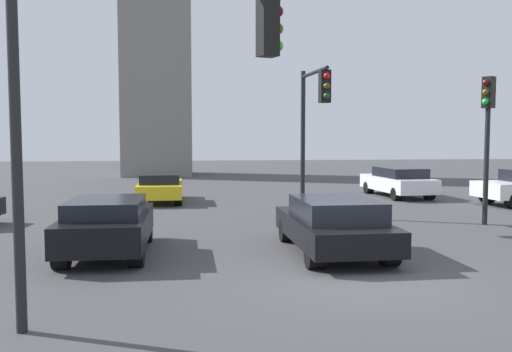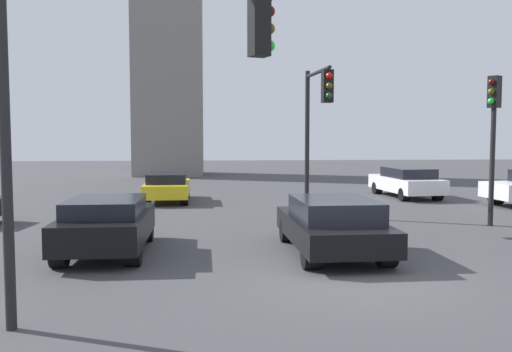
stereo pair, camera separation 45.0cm
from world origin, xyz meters
name	(u,v)px [view 2 (the right image)]	position (x,y,z in m)	size (l,w,h in m)	color
ground_plane	(356,279)	(0.00, 0.00, 0.00)	(101.90, 101.90, 0.00)	#424244
traffic_light_0	(138,64)	(-4.06, -1.76, 4.05)	(4.23, 1.72, 5.71)	black
traffic_light_1	(317,112)	(0.53, 7.33, 3.67)	(0.44, 2.88, 5.14)	black
traffic_light_3	(493,121)	(5.97, 6.15, 3.34)	(0.49, 0.45, 4.77)	black
car_1	(167,186)	(-4.88, 13.39, 0.67)	(1.96, 4.13, 1.25)	yellow
car_3	(333,224)	(0.04, 2.43, 0.73)	(2.22, 4.66, 1.38)	black
car_4	(107,223)	(-5.49, 2.86, 0.75)	(2.02, 4.26, 1.38)	black
car_5	(407,182)	(6.10, 14.28, 0.73)	(2.35, 4.68, 1.38)	silver
skyline_tower	(168,2)	(-6.04, 29.61, 12.25)	(4.79, 4.79, 24.50)	gray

